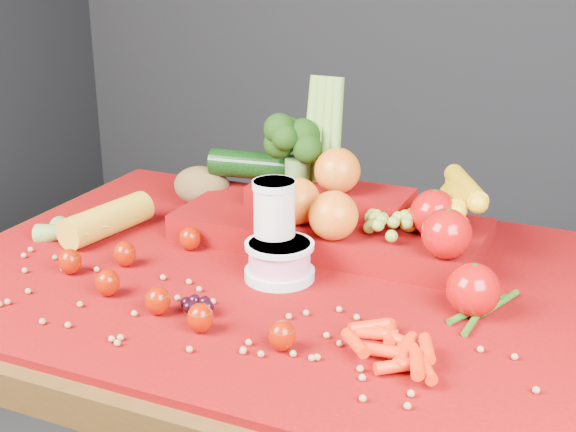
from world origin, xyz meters
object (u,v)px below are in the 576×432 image
at_px(table, 283,333).
at_px(milk_glass, 274,223).
at_px(produce_mound, 344,210).
at_px(yogurt_bowl, 280,259).

relative_size(table, milk_glass, 7.50).
height_order(table, milk_glass, milk_glass).
distance_m(milk_glass, produce_mound, 0.16).
bearing_deg(table, milk_glass, 160.07).
xyz_separation_m(table, produce_mound, (0.04, 0.15, 0.17)).
bearing_deg(table, produce_mound, 74.14).
distance_m(milk_glass, yogurt_bowl, 0.06).
bearing_deg(yogurt_bowl, milk_glass, 127.95).
bearing_deg(milk_glass, table, -19.93).
bearing_deg(produce_mound, yogurt_bowl, -102.74).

